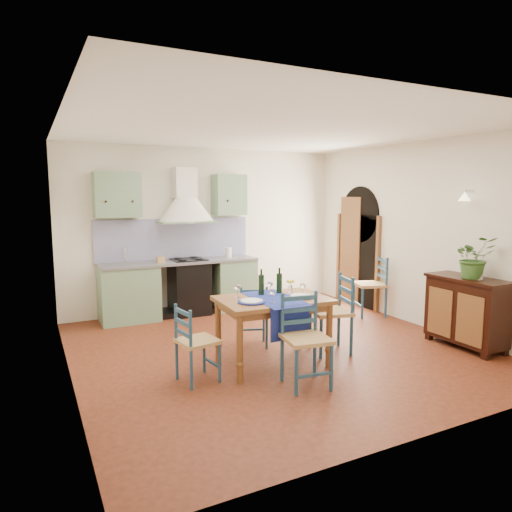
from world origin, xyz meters
The scene contains 13 objects.
floor centered at (0.00, 0.00, 0.00)m, with size 5.00×5.00×0.00m, color #3F1D0D.
back_wall centered at (-0.47, 2.29, 1.05)m, with size 5.00×0.96×2.80m.
right_wall centered at (2.50, 0.28, 1.34)m, with size 0.26×5.00×2.80m.
left_wall centered at (-2.50, 0.00, 1.40)m, with size 0.04×5.00×2.80m, color silver.
ceiling centered at (0.00, 0.00, 2.80)m, with size 5.00×5.00×0.01m, color white.
dining_table centered at (-0.31, -0.50, 0.71)m, with size 1.30×0.99×1.12m.
chair_near centered at (-0.30, -1.16, 0.50)m, with size 0.51×0.51×0.97m.
chair_far centered at (-0.23, 0.20, 0.43)m, with size 0.50×0.50×0.83m.
chair_left centered at (-1.30, -0.56, 0.44)m, with size 0.45×0.45×0.85m.
chair_right centered at (0.58, -0.45, 0.52)m, with size 0.57×0.57×1.00m.
chair_spare centered at (2.23, 0.72, 0.51)m, with size 0.59×0.59×1.00m.
sideboard centered at (2.26, -1.09, 0.51)m, with size 0.50×1.05×0.94m.
potted_plant centered at (2.24, -1.16, 1.21)m, with size 0.49×0.43×0.55m, color #315B24.
Camera 1 is at (-2.84, -5.05, 2.00)m, focal length 32.00 mm.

